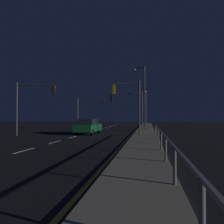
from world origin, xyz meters
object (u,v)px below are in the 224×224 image
traffic_light_near_left (34,98)px  street_lamp_median (143,92)px  traffic_light_far_right (127,103)px  traffic_light_mid_right (90,106)px  car (88,126)px  traffic_light_near_right (127,97)px  street_lamp_corner (146,104)px

traffic_light_near_left → street_lamp_median: street_lamp_median is taller
traffic_light_far_right → traffic_light_mid_right: traffic_light_mid_right is taller
street_lamp_median → car: bearing=-130.9°
traffic_light_far_right → traffic_light_near_left: (-8.06, -9.49, -0.03)m
traffic_light_near_right → traffic_light_mid_right: traffic_light_near_right is taller
traffic_light_near_left → street_lamp_corner: 25.31m
traffic_light_far_right → traffic_light_mid_right: (-7.36, 8.38, 0.00)m
traffic_light_near_left → traffic_light_near_right: size_ratio=0.99×
car → traffic_light_far_right: bearing=63.0°
traffic_light_far_right → traffic_light_near_left: traffic_light_near_left is taller
traffic_light_near_right → traffic_light_mid_right: size_ratio=1.01×
traffic_light_near_right → street_lamp_corner: 21.22m
traffic_light_near_right → street_lamp_median: size_ratio=0.63×
traffic_light_far_right → traffic_light_mid_right: size_ratio=0.97×
traffic_light_mid_right → street_lamp_corner: size_ratio=0.78×
traffic_light_near_left → car: bearing=30.6°
traffic_light_mid_right → street_lamp_median: street_lamp_median is taller
car → traffic_light_near_left: traffic_light_near_left is taller
car → street_lamp_corner: street_lamp_corner is taller
traffic_light_near_right → traffic_light_far_right: bearing=95.1°
traffic_light_near_left → traffic_light_mid_right: 17.89m
traffic_light_near_left → street_lamp_median: (10.10, 9.07, 1.39)m
traffic_light_near_left → traffic_light_mid_right: (0.70, 17.88, 0.03)m
car → street_lamp_corner: size_ratio=0.68×
traffic_light_near_left → traffic_light_near_right: traffic_light_near_right is taller
traffic_light_far_right → street_lamp_corner: bearing=80.2°
traffic_light_far_right → traffic_light_near_right: traffic_light_near_right is taller
traffic_light_near_right → street_lamp_median: (1.36, 7.15, 1.27)m
car → traffic_light_far_right: 8.11m
traffic_light_far_right → street_lamp_median: size_ratio=0.60×
traffic_light_near_left → street_lamp_corner: bearing=65.7°
traffic_light_mid_right → street_lamp_corner: bearing=28.2°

